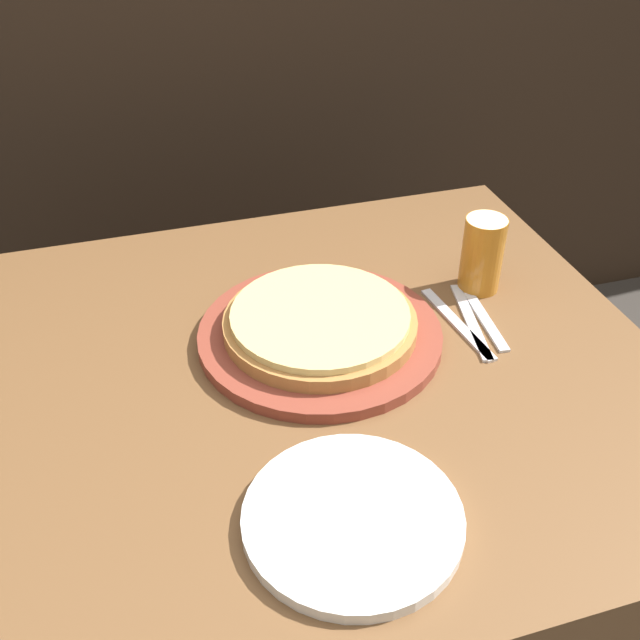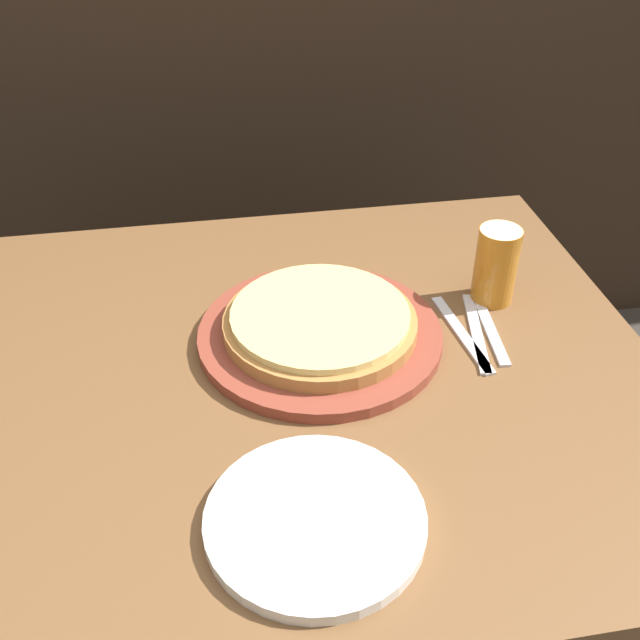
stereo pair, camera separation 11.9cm
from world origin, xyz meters
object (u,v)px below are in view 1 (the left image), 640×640
(pizza_on_board, at_px, (320,328))
(fork, at_px, (457,323))
(spoon, at_px, (484,318))
(dinner_knife, at_px, (471,321))
(beer_glass, at_px, (483,251))
(dinner_plate, at_px, (353,519))

(pizza_on_board, bearing_deg, fork, -6.61)
(spoon, bearing_deg, dinner_knife, 180.00)
(fork, bearing_deg, pizza_on_board, 173.39)
(beer_glass, xyz_separation_m, spoon, (-0.03, -0.09, -0.07))
(fork, relative_size, spoon, 1.17)
(pizza_on_board, xyz_separation_m, dinner_plate, (-0.07, -0.37, -0.02))
(fork, height_order, dinner_knife, same)
(beer_glass, xyz_separation_m, fork, (-0.08, -0.09, -0.07))
(pizza_on_board, bearing_deg, dinner_plate, -100.62)
(pizza_on_board, height_order, fork, pizza_on_board)
(beer_glass, relative_size, dinner_plate, 0.50)
(dinner_plate, relative_size, spoon, 1.50)
(pizza_on_board, height_order, beer_glass, beer_glass)
(fork, bearing_deg, spoon, 0.00)
(dinner_plate, distance_m, fork, 0.45)
(dinner_plate, height_order, dinner_knife, dinner_plate)
(fork, distance_m, spoon, 0.05)
(dinner_plate, distance_m, spoon, 0.49)
(beer_glass, relative_size, spoon, 0.75)
(fork, relative_size, dinner_knife, 1.01)
(beer_glass, height_order, fork, beer_glass)
(dinner_plate, bearing_deg, dinner_knife, 46.15)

